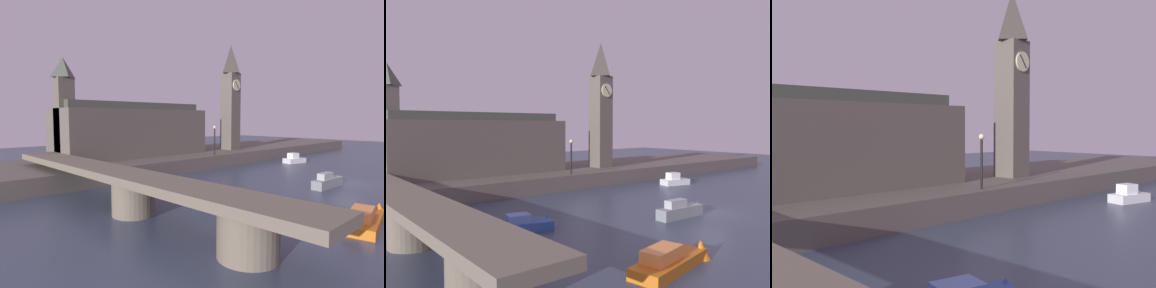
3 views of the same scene
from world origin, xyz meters
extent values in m
plane|color=#384256|center=(0.00, 0.00, 0.00)|extent=(120.00, 120.00, 0.00)
cube|color=#5B544C|center=(0.00, 20.00, 0.75)|extent=(70.00, 12.00, 1.50)
cube|color=#5B544C|center=(5.23, 18.03, 6.82)|extent=(2.00, 2.00, 10.63)
cylinder|color=beige|center=(5.23, 16.97, 10.45)|extent=(1.52, 0.12, 1.52)
cube|color=black|center=(5.23, 16.90, 10.45)|extent=(0.80, 0.04, 0.99)
pyramid|color=#403A35|center=(5.23, 18.03, 14.10)|extent=(2.20, 2.20, 3.94)
cube|color=#5B544C|center=(-8.98, 20.92, 4.20)|extent=(17.98, 5.89, 5.41)
cube|color=#5B544C|center=(-17.16, 20.92, 5.70)|extent=(1.61, 1.61, 8.40)
pyramid|color=#474C42|center=(-17.16, 20.92, 10.89)|extent=(1.78, 1.78, 1.99)
cube|color=#42473D|center=(-8.98, 20.92, 7.31)|extent=(17.08, 3.54, 0.80)
cube|color=#6B6051|center=(-19.39, 7.46, 2.30)|extent=(2.97, 29.08, 0.50)
cylinder|color=#6B6051|center=(-19.39, -3.08, 1.02)|extent=(2.67, 2.67, 2.05)
cylinder|color=#6B6051|center=(-19.39, 5.46, 1.02)|extent=(2.67, 2.67, 2.05)
cylinder|color=black|center=(-1.62, 14.83, 3.07)|extent=(0.16, 0.16, 3.14)
sphere|color=#F2E099|center=(-1.62, 14.83, 4.82)|extent=(0.36, 0.36, 0.36)
cube|color=silver|center=(8.87, 10.03, 0.31)|extent=(3.24, 2.00, 0.63)
cube|color=white|center=(8.51, 10.03, 0.99)|extent=(1.39, 1.20, 0.72)
cone|color=silver|center=(10.37, 10.03, 0.34)|extent=(1.48, 1.48, 0.75)
cube|color=gray|center=(-3.09, 0.52, 0.38)|extent=(3.98, 1.05, 0.77)
cube|color=#A8ADB2|center=(-3.56, 0.52, 1.04)|extent=(1.67, 0.70, 0.54)
cone|color=gray|center=(-1.11, 0.52, 0.42)|extent=(0.85, 0.85, 0.99)
cube|color=#2D4C93|center=(-13.34, 4.31, 0.29)|extent=(3.60, 2.15, 0.59)
cube|color=#5B7AC1|center=(-13.75, 4.31, 0.84)|extent=(1.55, 1.29, 0.50)
cone|color=#2D4C93|center=(-11.66, 4.31, 0.32)|extent=(1.57, 1.57, 0.84)
cube|color=orange|center=(-11.49, -5.16, 0.26)|extent=(4.90, 2.31, 0.52)
cube|color=#FF9947|center=(-12.05, -5.16, 0.81)|extent=(2.24, 1.40, 0.57)
cone|color=orange|center=(-9.13, -5.16, 0.29)|extent=(1.55, 1.55, 1.18)
camera|label=1|loc=(-30.24, -10.92, 5.91)|focal=30.06mm
camera|label=2|loc=(-25.21, -15.79, 6.41)|focal=36.10mm
camera|label=3|loc=(-22.33, -4.67, 5.47)|focal=42.14mm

